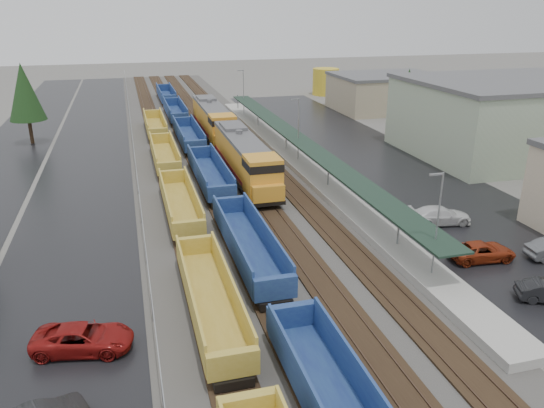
{
  "coord_description": "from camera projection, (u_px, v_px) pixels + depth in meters",
  "views": [
    {
      "loc": [
        -9.88,
        -8.62,
        18.12
      ],
      "look_at": [
        1.49,
        32.71,
        2.0
      ],
      "focal_mm": 35.0,
      "sensor_mm": 36.0,
      "label": 1
    }
  ],
  "objects": [
    {
      "name": "tree_west_far",
      "position": [
        24.0,
        92.0,
        71.57
      ],
      "size": [
        4.84,
        4.84,
        11.0
      ],
      "color": "#332316",
      "rests_on": "ground"
    },
    {
      "name": "west_parking_lot",
      "position": [
        89.0,
        158.0,
        67.03
      ],
      "size": [
        10.0,
        160.0,
        0.02
      ],
      "primitive_type": "cube",
      "color": "black",
      "rests_on": "ground"
    },
    {
      "name": "ballast_strip",
      "position": [
        207.0,
        150.0,
        70.75
      ],
      "size": [
        20.0,
        160.0,
        0.08
      ],
      "primitive_type": "cube",
      "color": "#302D2B",
      "rests_on": "ground"
    },
    {
      "name": "station_platform",
      "position": [
        298.0,
        159.0,
        63.84
      ],
      "size": [
        3.0,
        80.0,
        8.0
      ],
      "color": "#9E9B93",
      "rests_on": "ground"
    },
    {
      "name": "east_commuter_lot",
      "position": [
        370.0,
        159.0,
        66.45
      ],
      "size": [
        16.0,
        100.0,
        0.02
      ],
      "primitive_type": "cube",
      "color": "black",
      "rests_on": "ground"
    },
    {
      "name": "locomotive_lead",
      "position": [
        245.0,
        158.0,
        57.32
      ],
      "size": [
        3.29,
        21.66,
        4.9
      ],
      "color": "black",
      "rests_on": "ground"
    },
    {
      "name": "trackbed",
      "position": [
        207.0,
        149.0,
        70.71
      ],
      "size": [
        14.6,
        160.0,
        0.22
      ],
      "color": "black",
      "rests_on": "ground"
    },
    {
      "name": "industrial_buildings",
      "position": [
        525.0,
        124.0,
        65.86
      ],
      "size": [
        32.52,
        75.3,
        9.5
      ],
      "color": "#BDB090",
      "rests_on": "ground"
    },
    {
      "name": "storage_tank",
      "position": [
        326.0,
        82.0,
        113.35
      ],
      "size": [
        5.54,
        5.54,
        5.54
      ],
      "primitive_type": "cylinder",
      "color": "gold",
      "rests_on": "ground"
    },
    {
      "name": "distant_hills",
      "position": [
        259.0,
        52.0,
        217.87
      ],
      "size": [
        301.0,
        140.0,
        25.2
      ],
      "color": "#4D5C48",
      "rests_on": "ground"
    },
    {
      "name": "parked_car_west_c",
      "position": [
        83.0,
        339.0,
        29.41
      ],
      "size": [
        3.61,
        5.88,
        1.52
      ],
      "primitive_type": "imported",
      "rotation": [
        0.0,
        0.0,
        1.36
      ],
      "color": "maroon",
      "rests_on": "ground"
    },
    {
      "name": "parked_car_east_c",
      "position": [
        440.0,
        216.0,
        46.53
      ],
      "size": [
        2.97,
        5.68,
        1.57
      ],
      "primitive_type": "imported",
      "rotation": [
        0.0,
        0.0,
        1.42
      ],
      "color": "silver",
      "rests_on": "ground"
    },
    {
      "name": "chainlink_fence",
      "position": [
        133.0,
        146.0,
        66.43
      ],
      "size": [
        0.08,
        160.04,
        2.02
      ],
      "color": "gray",
      "rests_on": "ground"
    },
    {
      "name": "west_road",
      "position": [
        3.0,
        164.0,
        64.55
      ],
      "size": [
        9.0,
        160.0,
        0.02
      ],
      "primitive_type": "cube",
      "color": "black",
      "rests_on": "ground"
    },
    {
      "name": "well_string_yellow",
      "position": [
        192.0,
        242.0,
        40.36
      ],
      "size": [
        2.71,
        101.37,
        2.4
      ],
      "color": "#AF9430",
      "rests_on": "ground"
    },
    {
      "name": "tree_east",
      "position": [
        407.0,
        95.0,
        73.63
      ],
      "size": [
        4.4,
        4.4,
        10.0
      ],
      "color": "#332316",
      "rests_on": "ground"
    },
    {
      "name": "parked_car_east_b",
      "position": [
        482.0,
        251.0,
        39.97
      ],
      "size": [
        2.76,
        5.21,
        1.4
      ],
      "primitive_type": "imported",
      "rotation": [
        0.0,
        0.0,
        1.48
      ],
      "color": "maroon",
      "rests_on": "ground"
    },
    {
      "name": "well_string_blue",
      "position": [
        210.0,
        174.0,
        56.41
      ],
      "size": [
        2.84,
        126.0,
        2.52
      ],
      "color": "navy",
      "rests_on": "ground"
    },
    {
      "name": "locomotive_trail",
      "position": [
        213.0,
        120.0,
        76.27
      ],
      "size": [
        3.29,
        21.66,
        4.9
      ],
      "color": "black",
      "rests_on": "ground"
    }
  ]
}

